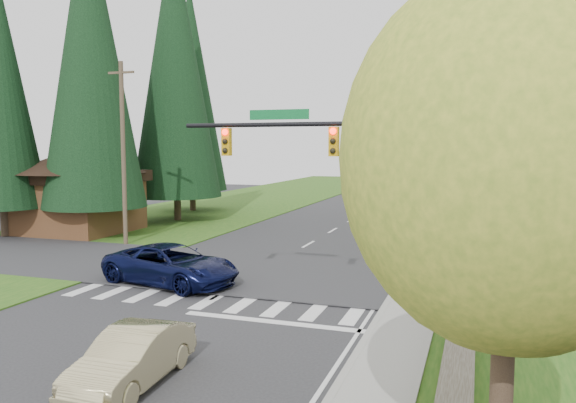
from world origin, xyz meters
The scene contains 31 objects.
ground centered at (0.00, 0.00, 0.00)m, with size 120.00×120.00×0.00m, color #28282B.
grass_east centered at (13.00, 20.00, 0.03)m, with size 14.00×110.00×0.06m, color #204C14.
grass_west centered at (-13.00, 20.00, 0.03)m, with size 14.00×110.00×0.06m, color #204C14.
cross_street centered at (0.00, 8.00, 0.00)m, with size 120.00×8.00×0.10m, color #28282B.
sidewalk_east centered at (6.90, 22.00, 0.07)m, with size 1.80×80.00×0.13m, color gray.
curb_east centered at (6.05, 22.00, 0.07)m, with size 0.20×80.00×0.13m, color gray.
stone_wall_north centered at (8.60, 30.00, 0.35)m, with size 0.70×40.00×0.70m, color #4C4438.
traffic_signal centered at (4.37, 4.50, 4.98)m, with size 8.70×0.37×6.80m.
brown_building centered at (-15.00, 15.00, 3.14)m, with size 8.40×8.40×5.40m.
utility_pole centered at (-9.50, 12.00, 5.14)m, with size 1.60×0.24×10.00m.
decid_tree_0 centered at (9.20, 14.00, 5.60)m, with size 4.80×4.80×8.37m.
decid_tree_1 centered at (9.30, 21.00, 5.80)m, with size 5.20×5.20×8.80m.
decid_tree_2 centered at (9.10, 28.00, 5.93)m, with size 5.00×5.00×8.82m.
decid_tree_3 centered at (9.20, 35.00, 5.66)m, with size 5.00×5.00×8.55m.
decid_tree_4 centered at (9.30, 42.00, 6.06)m, with size 5.40×5.40×9.18m.
decid_tree_5 centered at (9.10, 49.00, 5.53)m, with size 4.80×4.80×8.30m.
decid_tree_6 centered at (9.20, 56.00, 5.86)m, with size 5.20×5.20×8.86m.
decid_tree_south centered at (9.30, -6.00, 5.27)m, with size 4.60×4.60×7.92m.
conifer_w_a centered at (-13.00, 14.00, 10.79)m, with size 6.12×6.12×19.80m.
conifer_w_b centered at (-16.00, 18.00, 9.79)m, with size 5.44×5.44×17.80m.
conifer_w_c centered at (-12.00, 22.00, 11.29)m, with size 6.46×6.46×20.80m.
conifer_w_e centered at (-14.00, 28.00, 10.29)m, with size 5.78×5.78×18.80m.
conifer_e_b centered at (15.00, 34.00, 10.79)m, with size 6.12×6.12×19.80m.
conifer_e_c centered at (14.00, 48.00, 9.29)m, with size 5.10×5.10×16.80m.
sedan_champagne centered at (1.55, -3.56, 0.65)m, with size 1.37×3.92×1.29m, color #CBBC87.
suv_navy centered at (-2.48, 5.00, 0.79)m, with size 2.61×5.65×1.57m, color #0A0F33.
parked_car_a centered at (4.28, 19.91, 0.72)m, with size 1.70×4.22×1.44m, color #ACACB1.
parked_car_b centered at (4.20, 22.00, 0.73)m, with size 2.05×5.04×1.46m, color slate.
parked_car_c centered at (5.60, 34.90, 0.66)m, with size 1.39×3.98×1.31m, color #B1B1B6.
parked_car_d centered at (5.60, 36.00, 0.65)m, with size 1.53×3.81×1.30m, color silver.
parked_car_e centered at (4.20, 46.73, 0.74)m, with size 2.07×5.09×1.48m, color #9A999E.
Camera 1 is at (8.91, -14.12, 5.43)m, focal length 35.00 mm.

